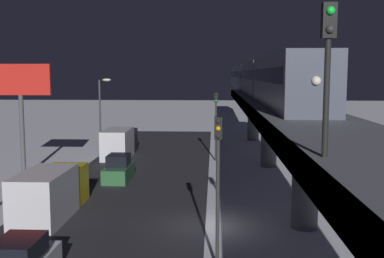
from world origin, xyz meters
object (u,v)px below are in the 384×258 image
(rail_signal, at_px, (328,53))
(commercial_billboard, at_px, (20,91))
(subway_train, at_px, (253,77))
(traffic_light_near, at_px, (218,171))
(delivery_van, at_px, (51,193))
(box_truck, at_px, (120,143))
(traffic_light_mid, at_px, (216,116))
(sedan_green_2, at_px, (119,170))

(rail_signal, height_order, commercial_billboard, rail_signal)
(subway_train, distance_m, traffic_light_near, 40.95)
(traffic_light_near, bearing_deg, subway_train, -96.54)
(subway_train, xyz_separation_m, delivery_van, (14.15, 33.63, -6.37))
(box_truck, xyz_separation_m, traffic_light_near, (-9.50, 26.51, 2.85))
(rail_signal, bearing_deg, commercial_billboard, -52.30)
(commercial_billboard, bearing_deg, box_truck, -120.21)
(traffic_light_mid, bearing_deg, box_truck, -12.07)
(commercial_billboard, bearing_deg, delivery_van, 120.02)
(delivery_van, distance_m, commercial_billboard, 12.62)
(box_truck, relative_size, commercial_billboard, 0.83)
(box_truck, distance_m, traffic_light_near, 28.30)
(box_truck, bearing_deg, traffic_light_mid, 167.93)
(rail_signal, bearing_deg, sedan_green_2, -65.68)
(subway_train, bearing_deg, box_truck, 44.76)
(box_truck, distance_m, traffic_light_mid, 10.12)
(rail_signal, bearing_deg, box_truck, -69.61)
(delivery_van, bearing_deg, traffic_light_mid, -118.40)
(traffic_light_near, height_order, traffic_light_mid, same)
(rail_signal, distance_m, traffic_light_near, 8.34)
(subway_train, distance_m, box_truck, 20.92)
(subway_train, relative_size, traffic_light_mid, 11.57)
(rail_signal, xyz_separation_m, traffic_light_mid, (2.76, -30.95, -4.47))
(box_truck, relative_size, traffic_light_mid, 1.16)
(subway_train, relative_size, rail_signal, 18.52)
(delivery_van, relative_size, commercial_billboard, 0.83)
(rail_signal, relative_size, commercial_billboard, 0.45)
(rail_signal, distance_m, box_truck, 35.94)
(box_truck, xyz_separation_m, commercial_billboard, (5.68, 9.76, 5.48))
(rail_signal, relative_size, traffic_light_near, 0.62)
(sedan_green_2, distance_m, commercial_billboard, 9.78)
(traffic_light_mid, xyz_separation_m, commercial_billboard, (15.18, 7.73, 2.63))
(box_truck, xyz_separation_m, traffic_light_mid, (-9.50, 2.03, 2.85))
(sedan_green_2, bearing_deg, delivery_van, 77.88)
(subway_train, relative_size, commercial_billboard, 8.32)
(subway_train, height_order, box_truck, subway_train)
(sedan_green_2, xyz_separation_m, traffic_light_near, (-7.50, 16.22, 3.40))
(sedan_green_2, bearing_deg, commercial_billboard, -3.89)
(delivery_van, height_order, traffic_light_mid, traffic_light_mid)
(traffic_light_near, distance_m, commercial_billboard, 22.76)
(rail_signal, xyz_separation_m, traffic_light_near, (2.76, -6.48, -4.47))
(traffic_light_near, xyz_separation_m, traffic_light_mid, (0.00, -24.47, 0.00))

